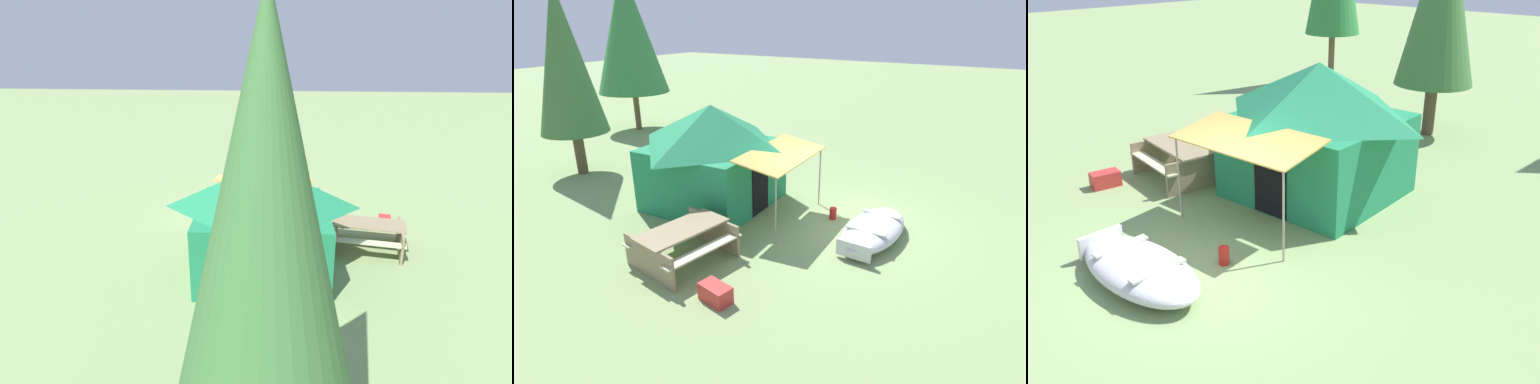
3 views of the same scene
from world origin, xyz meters
TOP-DOWN VIEW (x-y plane):
  - ground_plane at (0.00, 0.00)m, footprint 80.00×80.00m
  - beached_rowboat at (-0.40, -1.08)m, footprint 2.52×1.22m
  - canvas_cabin_tent at (-0.62, 3.28)m, footprint 3.34×4.30m
  - picnic_table at (-3.33, 1.94)m, footprint 2.08×1.82m
  - cooler_box at (-4.08, 0.52)m, footprint 0.44×0.64m
  - fuel_can at (0.12, 0.13)m, footprint 0.24×0.24m
  - pine_tree_back_left at (-0.99, 8.40)m, footprint 2.02×2.02m
  - pine_tree_far_center at (4.10, 11.38)m, footprint 2.98×2.98m

SIDE VIEW (x-z plane):
  - ground_plane at x=0.00m, z-range 0.00..0.00m
  - fuel_can at x=0.12m, z-range 0.00..0.29m
  - cooler_box at x=-4.08m, z-range 0.00..0.32m
  - beached_rowboat at x=-0.40m, z-range 0.01..0.48m
  - picnic_table at x=-3.33m, z-range 0.11..0.85m
  - canvas_cabin_tent at x=-0.62m, z-range 0.05..2.71m
  - pine_tree_back_left at x=-0.99m, z-range 0.66..6.39m
  - pine_tree_far_center at x=4.10m, z-range 0.82..7.48m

